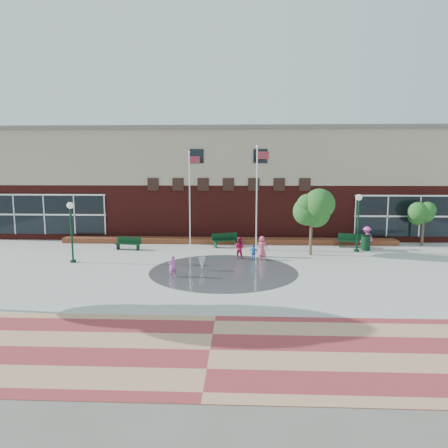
{
  "coord_description": "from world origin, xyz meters",
  "views": [
    {
      "loc": [
        0.96,
        -19.17,
        5.82
      ],
      "look_at": [
        0.0,
        4.0,
        2.6
      ],
      "focal_mm": 32.0,
      "sensor_mm": 36.0,
      "label": 1
    }
  ],
  "objects_px": {
    "flagpole_left": "(190,195)",
    "bench_left": "(128,246)",
    "flagpole_right": "(257,193)",
    "trash_can": "(366,243)",
    "child_splash": "(173,266)"
  },
  "relations": [
    {
      "from": "flagpole_left",
      "to": "bench_left",
      "type": "xyz_separation_m",
      "value": [
        -4.43,
        -0.86,
        -3.65
      ]
    },
    {
      "from": "flagpole_left",
      "to": "flagpole_right",
      "type": "distance_m",
      "value": 4.88
    },
    {
      "from": "flagpole_left",
      "to": "trash_can",
      "type": "height_order",
      "value": "flagpole_left"
    },
    {
      "from": "flagpole_right",
      "to": "child_splash",
      "type": "height_order",
      "value": "flagpole_right"
    },
    {
      "from": "flagpole_left",
      "to": "child_splash",
      "type": "distance_m",
      "value": 8.7
    },
    {
      "from": "flagpole_left",
      "to": "flagpole_right",
      "type": "xyz_separation_m",
      "value": [
        4.84,
        -0.64,
        0.21
      ]
    },
    {
      "from": "bench_left",
      "to": "trash_can",
      "type": "height_order",
      "value": "trash_can"
    },
    {
      "from": "trash_can",
      "to": "flagpole_left",
      "type": "bearing_deg",
      "value": 178.25
    },
    {
      "from": "child_splash",
      "to": "flagpole_right",
      "type": "bearing_deg",
      "value": -158.08
    },
    {
      "from": "flagpole_left",
      "to": "child_splash",
      "type": "bearing_deg",
      "value": -108.14
    },
    {
      "from": "bench_left",
      "to": "flagpole_right",
      "type": "bearing_deg",
      "value": 10.96
    },
    {
      "from": "bench_left",
      "to": "child_splash",
      "type": "height_order",
      "value": "child_splash"
    },
    {
      "from": "flagpole_left",
      "to": "flagpole_right",
      "type": "height_order",
      "value": "flagpole_right"
    },
    {
      "from": "flagpole_right",
      "to": "trash_can",
      "type": "distance_m",
      "value": 8.56
    },
    {
      "from": "bench_left",
      "to": "trash_can",
      "type": "xyz_separation_m",
      "value": [
        17.05,
        0.48,
        0.28
      ]
    }
  ]
}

